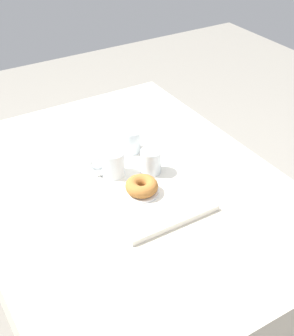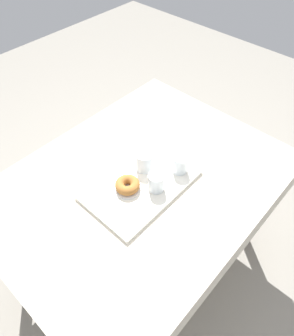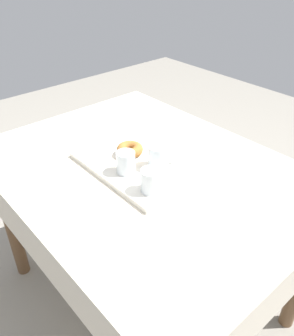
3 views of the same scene
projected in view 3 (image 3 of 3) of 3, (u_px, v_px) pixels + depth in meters
The scene contains 8 objects.
ground_plane at pixel (145, 294), 1.80m from camera, with size 6.00×6.00×0.00m, color gray.
dining_table at pixel (145, 187), 1.42m from camera, with size 1.29×0.99×0.78m.
serving_tray at pixel (136, 165), 1.37m from camera, with size 0.48×0.31×0.02m, color silver.
tea_mug_left at pixel (159, 157), 1.32m from camera, with size 0.08×0.12×0.09m.
water_glass_near at pixel (126, 163), 1.29m from camera, with size 0.07×0.07×0.08m.
water_glass_far at pixel (151, 182), 1.19m from camera, with size 0.07×0.07×0.08m.
donut_plate_left at pixel (130, 154), 1.41m from camera, with size 0.11×0.11×0.01m, color white.
sugar_donut_left at pixel (130, 149), 1.39m from camera, with size 0.11×0.11×0.04m, color #A3662D.
Camera 3 is at (-0.87, 0.75, 1.53)m, focal length 37.56 mm.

